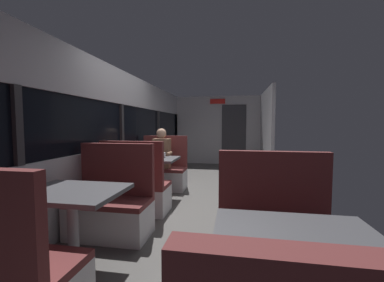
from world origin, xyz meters
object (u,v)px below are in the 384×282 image
Objects in this scene: bench_near_window_facing_entry at (111,208)px; bench_mid_window_facing_entry at (163,173)px; dining_table_mid_window at (152,163)px; seated_passenger at (162,164)px; bench_mid_window_facing_end at (137,191)px; dining_table_front_aisle at (297,254)px; coffee_cup_primary at (164,155)px; bench_front_aisle_facing_entry at (274,245)px; dining_table_near_window at (72,201)px.

bench_mid_window_facing_entry is at bearing 90.00° from bench_near_window_facing_entry.
bench_near_window_facing_entry is at bearing -90.00° from dining_table_mid_window.
seated_passenger is (0.00, 0.63, -0.10)m from dining_table_mid_window.
bench_near_window_facing_entry is at bearing -90.00° from bench_mid_window_facing_end.
seated_passenger is at bearing 117.87° from dining_table_front_aisle.
dining_table_front_aisle is 3.83m from seated_passenger.
coffee_cup_primary is (0.19, -0.52, 0.25)m from seated_passenger.
dining_table_front_aisle is (1.79, -3.46, 0.31)m from bench_mid_window_facing_entry.
bench_front_aisle_facing_entry is 2.74m from coffee_cup_primary.
bench_front_aisle_facing_entry is at bearing -53.57° from coffee_cup_primary.
dining_table_mid_window is at bearing -90.00° from bench_mid_window_facing_entry.
seated_passenger is at bearing 90.00° from dining_table_mid_window.
bench_mid_window_facing_entry reaches higher than dining_table_mid_window.
bench_mid_window_facing_entry is at bearing 107.75° from coffee_cup_primary.
bench_near_window_facing_entry is 0.87× the size of seated_passenger.
bench_front_aisle_facing_entry is 12.22× the size of coffee_cup_primary.
seated_passenger reaches higher than dining_table_near_window.
bench_front_aisle_facing_entry is 0.87× the size of seated_passenger.
bench_near_window_facing_entry is at bearing 144.02° from dining_table_front_aisle.
seated_passenger is (-1.79, 3.39, -0.10)m from dining_table_front_aisle.
dining_table_near_window is 2.79m from seated_passenger.
seated_passenger is 0.60m from coffee_cup_primary.
bench_mid_window_facing_entry is at bearing 117.37° from dining_table_front_aisle.
bench_mid_window_facing_entry is at bearing 122.98° from bench_front_aisle_facing_entry.
bench_mid_window_facing_end reaches higher than dining_table_near_window.
seated_passenger reaches higher than bench_near_window_facing_entry.
bench_mid_window_facing_end is (0.00, 0.76, 0.00)m from bench_near_window_facing_entry.
coffee_cup_primary is (0.19, 0.11, 0.15)m from dining_table_mid_window.
bench_mid_window_facing_entry is at bearing 90.00° from dining_table_mid_window.
bench_front_aisle_facing_entry is at bearing -37.21° from bench_mid_window_facing_end.
dining_table_mid_window is at bearing -90.00° from seated_passenger.
bench_mid_window_facing_entry is 3.91m from dining_table_front_aisle.
bench_near_window_facing_entry is at bearing 161.47° from bench_front_aisle_facing_entry.
bench_mid_window_facing_end is 0.95m from coffee_cup_primary.
dining_table_mid_window is 0.82× the size of bench_mid_window_facing_entry.
dining_table_near_window is 1.89m from dining_table_front_aisle.
dining_table_front_aisle is 0.71× the size of seated_passenger.
dining_table_mid_window is at bearing 122.98° from dining_table_front_aisle.
seated_passenger reaches higher than coffee_cup_primary.
bench_mid_window_facing_entry is (0.00, 2.86, -0.31)m from dining_table_near_window.
dining_table_mid_window is (0.00, 1.46, 0.31)m from bench_near_window_facing_entry.
bench_front_aisle_facing_entry is 3.23m from seated_passenger.
bench_mid_window_facing_end is at bearing 142.79° from bench_front_aisle_facing_entry.
dining_table_mid_window is 0.64m from seated_passenger.
dining_table_mid_window is at bearing 90.00° from bench_mid_window_facing_end.
bench_mid_window_facing_end is at bearing -90.00° from bench_mid_window_facing_entry.
bench_front_aisle_facing_entry is (1.79, -0.60, 0.00)m from bench_near_window_facing_entry.
coffee_cup_primary reaches higher than dining_table_front_aisle.
coffee_cup_primary is (0.19, -0.59, 0.46)m from bench_mid_window_facing_entry.
dining_table_mid_window is at bearing 90.00° from dining_table_near_window.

